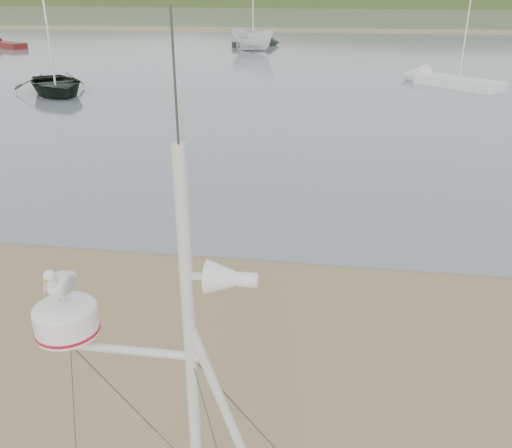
# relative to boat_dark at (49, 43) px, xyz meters

# --- Properties ---
(ground) EXTENTS (560.00, 560.00, 0.00)m
(ground) POSITION_rel_boat_dark_xyz_m (10.21, -20.43, -2.50)
(ground) COLOR olive
(ground) RESTS_ON ground
(water) EXTENTS (560.00, 256.00, 0.04)m
(water) POSITION_rel_boat_dark_xyz_m (10.21, 111.57, -2.48)
(water) COLOR slate
(water) RESTS_ON ground
(sandbar) EXTENTS (560.00, 7.00, 0.07)m
(sandbar) POSITION_rel_boat_dark_xyz_m (10.21, 49.57, -2.42)
(sandbar) COLOR olive
(sandbar) RESTS_ON water
(hill_ridge) EXTENTS (620.00, 180.00, 80.00)m
(hill_ridge) POSITION_rel_boat_dark_xyz_m (28.73, 214.57, -22.19)
(hill_ridge) COLOR #293B18
(hill_ridge) RESTS_ON ground
(boat_dark) EXTENTS (3.38, 2.98, 4.92)m
(boat_dark) POSITION_rel_boat_dark_xyz_m (0.00, 0.00, 0.00)
(boat_dark) COLOR black
(boat_dark) RESTS_ON water
(boat_white) EXTENTS (2.73, 2.73, 5.08)m
(boat_white) POSITION_rel_boat_dark_xyz_m (6.57, 22.05, 0.08)
(boat_white) COLOR white
(boat_white) RESTS_ON water
(sailboat_dark_mid) EXTENTS (4.49, 4.55, 5.18)m
(sailboat_dark_mid) POSITION_rel_boat_dark_xyz_m (6.76, 26.87, -2.19)
(sailboat_dark_mid) COLOR black
(sailboat_dark_mid) RESTS_ON ground
(sailboat_white_near) EXTENTS (5.50, 5.40, 6.19)m
(sailboat_white_near) POSITION_rel_boat_dark_xyz_m (19.19, 6.21, -2.20)
(sailboat_white_near) COLOR white
(sailboat_white_near) RESTS_ON ground
(dinghy_red_far) EXTENTS (5.64, 4.08, 1.39)m
(dinghy_red_far) POSITION_rel_boat_dark_xyz_m (-16.99, 22.38, -2.21)
(dinghy_red_far) COLOR #561513
(dinghy_red_far) RESTS_ON ground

